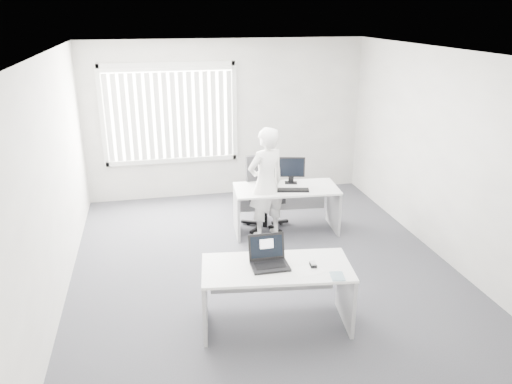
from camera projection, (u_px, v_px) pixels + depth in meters
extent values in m
plane|color=#4D4C54|center=(264.00, 268.00, 6.69)|extent=(6.00, 6.00, 0.00)
cube|color=silver|center=(227.00, 119.00, 8.96)|extent=(5.00, 0.02, 2.80)
cube|color=silver|center=(363.00, 296.00, 3.46)|extent=(5.00, 0.02, 2.80)
cube|color=silver|center=(52.00, 183.00, 5.71)|extent=(0.02, 6.00, 2.80)
cube|color=silver|center=(445.00, 157.00, 6.70)|extent=(0.02, 6.00, 2.80)
cube|color=white|center=(265.00, 52.00, 5.72)|extent=(5.00, 6.00, 0.02)
cube|color=silver|center=(170.00, 114.00, 8.67)|extent=(2.32, 0.06, 1.76)
cube|color=white|center=(277.00, 268.00, 5.26)|extent=(1.66, 0.93, 0.03)
cube|color=#A2A3A5|center=(205.00, 300.00, 5.33)|extent=(0.13, 0.68, 0.69)
cube|color=#A2A3A5|center=(346.00, 294.00, 5.45)|extent=(0.13, 0.68, 0.69)
cube|color=white|center=(286.00, 189.00, 7.59)|extent=(1.62, 0.85, 0.03)
cube|color=#A2A3A5|center=(237.00, 213.00, 7.61)|extent=(0.09, 0.68, 0.69)
cube|color=#A2A3A5|center=(334.00, 208.00, 7.81)|extent=(0.09, 0.68, 0.69)
cylinder|color=black|center=(265.00, 224.00, 7.95)|extent=(0.72, 0.72, 0.09)
cylinder|color=black|center=(265.00, 212.00, 7.88)|extent=(0.07, 0.07, 0.49)
cube|color=black|center=(265.00, 198.00, 7.80)|extent=(0.55, 0.55, 0.07)
cube|color=black|center=(260.00, 173.00, 7.88)|extent=(0.47, 0.13, 0.59)
imported|color=white|center=(266.00, 183.00, 7.37)|extent=(0.72, 0.60, 1.69)
cube|color=white|center=(309.00, 270.00, 5.18)|extent=(0.32, 0.24, 0.00)
cube|color=silver|center=(337.00, 276.00, 5.06)|extent=(0.16, 0.20, 0.01)
cube|color=black|center=(293.00, 190.00, 7.45)|extent=(0.50, 0.25, 0.02)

